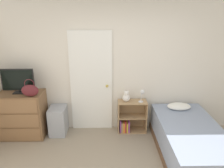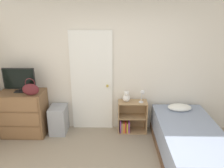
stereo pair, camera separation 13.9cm
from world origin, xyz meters
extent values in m
cube|color=silver|center=(0.00, 1.98, 1.27)|extent=(10.00, 0.06, 2.55)
cube|color=white|center=(-0.50, 1.93, 1.01)|extent=(0.83, 0.04, 2.03)
sphere|color=gold|center=(-0.19, 1.88, 0.95)|extent=(0.06, 0.06, 0.06)
cube|color=brown|center=(-1.83, 1.67, 0.45)|extent=(0.84, 0.51, 0.89)
cube|color=#89613E|center=(-1.83, 1.41, 0.15)|extent=(0.77, 0.01, 0.26)
cube|color=#89613E|center=(-1.83, 1.41, 0.45)|extent=(0.77, 0.01, 0.26)
cube|color=#89613E|center=(-1.83, 1.41, 0.74)|extent=(0.77, 0.01, 0.26)
cube|color=black|center=(-1.84, 1.68, 0.90)|extent=(0.21, 0.16, 0.01)
cylinder|color=black|center=(-1.84, 1.68, 0.93)|extent=(0.04, 0.04, 0.04)
cube|color=black|center=(-1.84, 1.68, 1.15)|extent=(0.60, 0.02, 0.41)
cube|color=black|center=(-1.84, 1.67, 1.15)|extent=(0.57, 0.01, 0.38)
ellipsoid|color=#591E23|center=(-1.57, 1.51, 1.00)|extent=(0.31, 0.13, 0.22)
torus|color=#591E23|center=(-1.57, 1.51, 1.13)|extent=(0.18, 0.01, 0.18)
cube|color=#999EA8|center=(-1.17, 1.72, 0.28)|extent=(0.32, 0.41, 0.56)
cube|color=tan|center=(0.04, 1.78, 0.33)|extent=(0.02, 0.29, 0.66)
cube|color=tan|center=(0.59, 1.78, 0.33)|extent=(0.02, 0.29, 0.66)
cube|color=tan|center=(0.31, 1.78, 0.01)|extent=(0.54, 0.29, 0.02)
cube|color=tan|center=(0.31, 1.78, 0.33)|extent=(0.54, 0.29, 0.02)
cube|color=tan|center=(0.31, 1.78, 0.65)|extent=(0.54, 0.29, 0.02)
cube|color=tan|center=(0.31, 1.92, 0.33)|extent=(0.58, 0.01, 0.66)
cube|color=#8C3F8C|center=(0.08, 1.75, 0.15)|extent=(0.02, 0.21, 0.26)
cube|color=tan|center=(0.11, 1.75, 0.13)|extent=(0.03, 0.19, 0.22)
cube|color=orange|center=(0.15, 1.75, 0.12)|extent=(0.04, 0.21, 0.21)
cube|color=red|center=(0.18, 1.75, 0.13)|extent=(0.02, 0.20, 0.23)
cube|color=gold|center=(0.21, 1.76, 0.12)|extent=(0.03, 0.21, 0.21)
cube|color=#8C3F8C|center=(0.25, 1.74, 0.14)|extent=(0.03, 0.17, 0.24)
sphere|color=silver|center=(0.19, 1.78, 0.73)|extent=(0.15, 0.15, 0.15)
sphere|color=silver|center=(0.19, 1.78, 0.83)|extent=(0.09, 0.09, 0.09)
sphere|color=silver|center=(0.19, 1.75, 0.82)|extent=(0.03, 0.03, 0.03)
sphere|color=silver|center=(0.15, 1.78, 0.86)|extent=(0.04, 0.04, 0.04)
sphere|color=silver|center=(0.22, 1.78, 0.86)|extent=(0.04, 0.04, 0.04)
cylinder|color=silver|center=(0.48, 1.76, 0.66)|extent=(0.09, 0.09, 0.01)
cylinder|color=silver|center=(0.48, 1.76, 0.76)|extent=(0.01, 0.01, 0.18)
sphere|color=silver|center=(0.49, 1.74, 0.87)|extent=(0.09, 0.09, 0.09)
cube|color=brown|center=(1.21, 0.96, 0.06)|extent=(1.00, 1.94, 0.12)
cube|color=#8C99B2|center=(1.21, 0.96, 0.34)|extent=(0.97, 1.89, 0.43)
ellipsoid|color=white|center=(1.21, 1.66, 0.60)|extent=(0.45, 0.28, 0.12)
camera|label=1|loc=(-0.17, -2.19, 2.38)|focal=35.00mm
camera|label=2|loc=(-0.03, -2.19, 2.38)|focal=35.00mm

